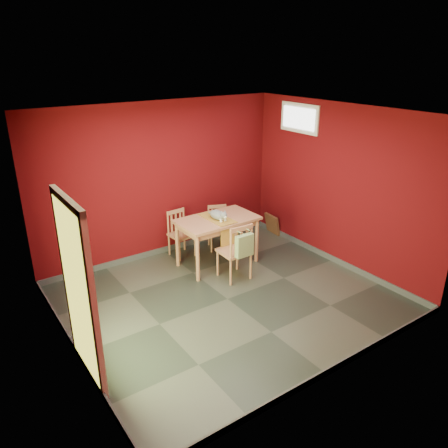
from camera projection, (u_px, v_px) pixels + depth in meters
ground at (227, 299)px, 6.50m from camera, size 4.50×4.50×0.00m
room_shell at (227, 296)px, 6.48m from camera, size 4.50×4.50×4.50m
doorway at (77, 288)px, 4.60m from camera, size 0.06×1.01×2.13m
window at (299, 118)px, 7.57m from camera, size 0.05×0.90×0.50m
outlet_plate at (235, 219)px, 8.75m from camera, size 0.08×0.02×0.12m
dining_table at (217, 224)px, 7.32m from camera, size 1.34×0.79×0.84m
table_runner at (221, 224)px, 7.21m from camera, size 0.35×0.71×0.36m
chair_far_left at (180, 233)px, 7.76m from camera, size 0.42×0.42×0.83m
chair_far_right at (218, 227)px, 8.06m from camera, size 0.49×0.49×0.80m
chair_near at (236, 251)px, 6.92m from camera, size 0.47×0.47×0.96m
tote_bag at (244, 245)px, 6.68m from camera, size 0.30×0.18×0.42m
cat at (218, 213)px, 7.22m from camera, size 0.23×0.42×0.21m
picture_frame at (272, 224)px, 8.76m from camera, size 0.16×0.41×0.40m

